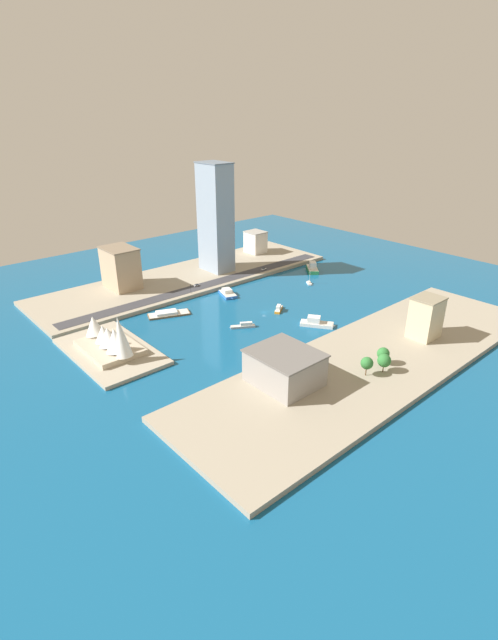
% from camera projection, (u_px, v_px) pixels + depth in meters
% --- Properties ---
extents(ground_plane, '(440.00, 440.00, 0.00)m').
position_uv_depth(ground_plane, '(264.00, 312.00, 308.70)').
color(ground_plane, '#145684').
extents(quay_west, '(70.00, 240.00, 2.63)m').
position_uv_depth(quay_west, '(375.00, 359.00, 248.74)').
color(quay_west, '#9E937F').
rests_on(quay_west, ground_plane).
extents(quay_east, '(70.00, 240.00, 2.63)m').
position_uv_depth(quay_east, '(189.00, 278.00, 367.57)').
color(quay_east, '#9E937F').
rests_on(quay_east, ground_plane).
extents(peninsula_point, '(67.74, 38.71, 2.00)m').
position_uv_depth(peninsula_point, '(111.00, 351.00, 257.28)').
color(peninsula_point, '#A89E89').
rests_on(peninsula_point, ground_plane).
extents(road_strip, '(11.39, 228.00, 0.15)m').
position_uv_depth(road_strip, '(208.00, 284.00, 349.82)').
color(road_strip, '#38383D').
rests_on(road_strip, quay_east).
extents(catamaran_blue, '(18.77, 13.43, 4.58)m').
position_uv_depth(catamaran_blue, '(228.00, 293.00, 336.11)').
color(catamaran_blue, blue).
rests_on(catamaran_blue, ground_plane).
extents(water_taxi_orange, '(9.69, 12.27, 4.13)m').
position_uv_depth(water_taxi_orange, '(279.00, 309.00, 310.61)').
color(water_taxi_orange, orange).
rests_on(water_taxi_orange, ground_plane).
extents(sailboat_small_white, '(7.49, 6.42, 11.29)m').
position_uv_depth(sailboat_small_white, '(309.00, 283.00, 358.10)').
color(sailboat_small_white, white).
rests_on(sailboat_small_white, ground_plane).
extents(yacht_sleek_gray, '(10.56, 14.79, 3.39)m').
position_uv_depth(yacht_sleek_gray, '(244.00, 326.00, 287.10)').
color(yacht_sleek_gray, '#999EA3').
rests_on(yacht_sleek_gray, ground_plane).
extents(barge_flat_brown, '(18.25, 28.23, 2.90)m').
position_uv_depth(barge_flat_brown, '(168.00, 314.00, 304.01)').
color(barge_flat_brown, brown).
rests_on(barge_flat_brown, ground_plane).
extents(ferry_white_commuter, '(20.66, 17.35, 6.01)m').
position_uv_depth(ferry_white_commuter, '(316.00, 322.00, 289.16)').
color(ferry_white_commuter, silver).
rests_on(ferry_white_commuter, ground_plane).
extents(ferry_green_doubledeck, '(20.45, 19.09, 8.20)m').
position_uv_depth(ferry_green_doubledeck, '(312.00, 268.00, 385.59)').
color(ferry_green_doubledeck, '#2D8C4C').
rests_on(ferry_green_doubledeck, ground_plane).
extents(carpark_squat_concrete, '(32.08, 27.87, 16.32)m').
position_uv_depth(carpark_squat_concrete, '(285.00, 367.00, 221.92)').
color(carpark_squat_concrete, gray).
rests_on(carpark_squat_concrete, quay_west).
extents(tower_tall_glass, '(26.51, 18.48, 83.71)m').
position_uv_depth(tower_tall_glass, '(216.00, 218.00, 365.44)').
color(tower_tall_glass, '#8C9EB2').
rests_on(tower_tall_glass, quay_east).
extents(office_block_beige, '(14.57, 16.67, 24.25)m').
position_uv_depth(office_block_beige, '(426.00, 317.00, 265.11)').
color(office_block_beige, '#C6B793').
rests_on(office_block_beige, quay_west).
extents(hotel_broad_white, '(16.97, 15.41, 19.23)m').
position_uv_depth(hotel_broad_white, '(255.00, 242.00, 423.88)').
color(hotel_broad_white, silver).
rests_on(hotel_broad_white, quay_east).
extents(apartment_midrise_tan, '(27.47, 20.36, 29.81)m').
position_uv_depth(apartment_midrise_tan, '(121.00, 268.00, 338.54)').
color(apartment_midrise_tan, tan).
rests_on(apartment_midrise_tan, quay_east).
extents(sedan_silver, '(1.97, 4.47, 1.60)m').
position_uv_depth(sedan_silver, '(196.00, 285.00, 345.64)').
color(sedan_silver, black).
rests_on(sedan_silver, road_strip).
extents(van_white, '(1.82, 4.23, 1.57)m').
position_uv_depth(van_white, '(264.00, 269.00, 381.29)').
color(van_white, black).
rests_on(van_white, road_strip).
extents(traffic_light_waterfront, '(0.36, 0.36, 6.50)m').
position_uv_depth(traffic_light_waterfront, '(191.00, 288.00, 331.20)').
color(traffic_light_waterfront, black).
rests_on(traffic_light_waterfront, quay_east).
extents(opera_landmark, '(46.36, 26.10, 25.51)m').
position_uv_depth(opera_landmark, '(110.00, 338.00, 253.02)').
color(opera_landmark, '#BCAD93').
rests_on(opera_landmark, peninsula_point).
extents(park_tree_cluster, '(11.29, 21.85, 9.94)m').
position_uv_depth(park_tree_cluster, '(379.00, 359.00, 232.99)').
color(park_tree_cluster, brown).
rests_on(park_tree_cluster, quay_west).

